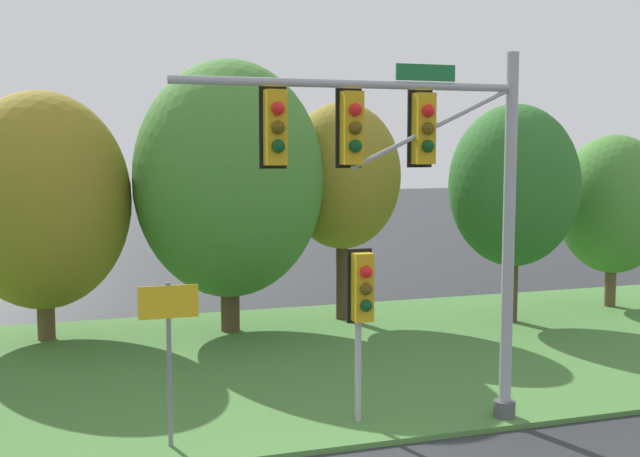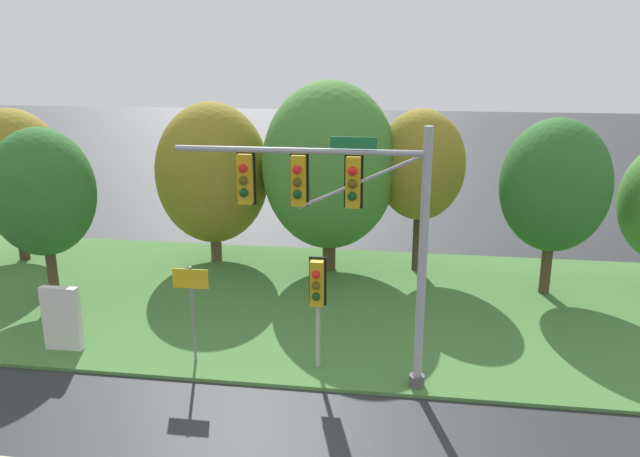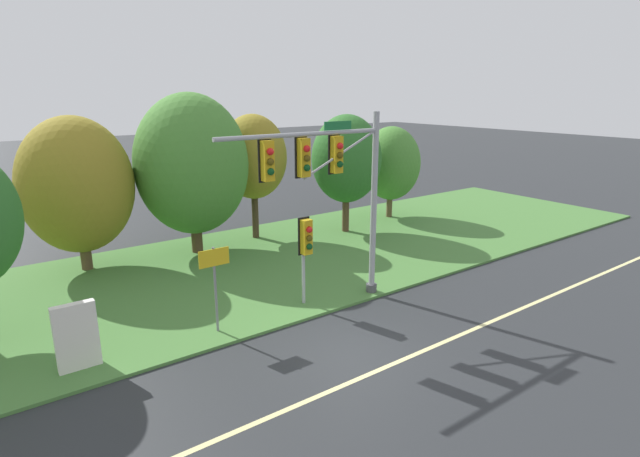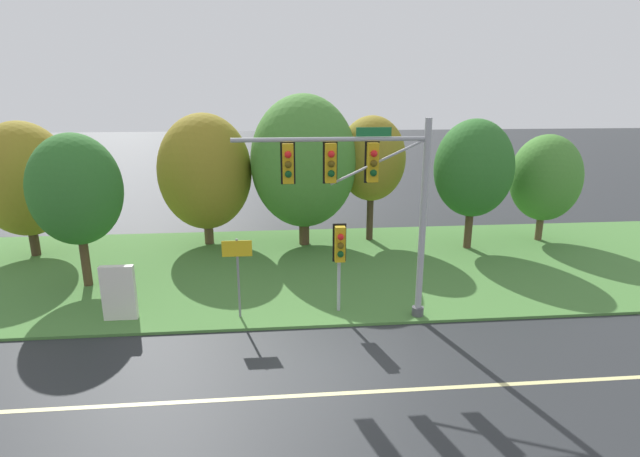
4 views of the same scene
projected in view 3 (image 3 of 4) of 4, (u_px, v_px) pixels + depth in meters
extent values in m
plane|color=#282B2D|center=(353.00, 351.00, 14.75)|extent=(160.00, 160.00, 0.00)
cube|color=beige|center=(381.00, 369.00, 13.81)|extent=(36.00, 0.16, 0.01)
cube|color=#477A38|center=(229.00, 271.00, 21.16)|extent=(48.00, 11.50, 0.10)
cylinder|color=#9EA0A5|center=(374.00, 206.00, 18.03)|extent=(0.22, 0.22, 6.67)
cylinder|color=#4C4C51|center=(371.00, 288.00, 18.88)|extent=(0.40, 0.40, 0.30)
cylinder|color=#9EA0A5|center=(304.00, 134.00, 15.58)|extent=(6.09, 0.14, 0.14)
cylinder|color=#9EA0A5|center=(341.00, 153.00, 16.63)|extent=(3.08, 0.08, 1.47)
cube|color=gold|center=(337.00, 155.00, 16.53)|extent=(0.34, 0.28, 1.22)
cube|color=black|center=(334.00, 154.00, 16.65)|extent=(0.46, 0.04, 1.34)
sphere|color=red|center=(340.00, 146.00, 16.31)|extent=(0.22, 0.22, 0.22)
sphere|color=#51420C|center=(340.00, 155.00, 16.39)|extent=(0.22, 0.22, 0.22)
sphere|color=#0C4219|center=(340.00, 164.00, 16.47)|extent=(0.22, 0.22, 0.22)
cube|color=gold|center=(304.00, 158.00, 15.77)|extent=(0.34, 0.28, 1.22)
cube|color=black|center=(301.00, 157.00, 15.90)|extent=(0.46, 0.04, 1.34)
sphere|color=red|center=(307.00, 149.00, 15.55)|extent=(0.22, 0.22, 0.22)
sphere|color=#51420C|center=(307.00, 158.00, 15.63)|extent=(0.22, 0.22, 0.22)
sphere|color=#0C4219|center=(307.00, 168.00, 15.72)|extent=(0.22, 0.22, 0.22)
cube|color=gold|center=(268.00, 161.00, 15.02)|extent=(0.34, 0.28, 1.22)
cube|color=black|center=(265.00, 160.00, 15.15)|extent=(0.46, 0.04, 1.34)
sphere|color=red|center=(270.00, 152.00, 14.80)|extent=(0.22, 0.22, 0.22)
sphere|color=#51420C|center=(271.00, 162.00, 14.88)|extent=(0.22, 0.22, 0.22)
sphere|color=#0C4219|center=(271.00, 172.00, 14.96)|extent=(0.22, 0.22, 0.22)
cube|color=#196B33|center=(338.00, 126.00, 16.23)|extent=(1.10, 0.04, 0.28)
cylinder|color=#9EA0A5|center=(303.00, 262.00, 17.50)|extent=(0.12, 0.12, 3.07)
cube|color=gold|center=(306.00, 237.00, 17.08)|extent=(0.34, 0.28, 1.22)
cube|color=black|center=(304.00, 236.00, 17.20)|extent=(0.46, 0.04, 1.34)
sphere|color=red|center=(309.00, 230.00, 16.86)|extent=(0.22, 0.22, 0.22)
sphere|color=#51420C|center=(309.00, 238.00, 16.94)|extent=(0.22, 0.22, 0.22)
sphere|color=#0C4219|center=(309.00, 247.00, 17.02)|extent=(0.22, 0.22, 0.22)
cylinder|color=slate|center=(216.00, 290.00, 15.45)|extent=(0.08, 0.08, 2.78)
cube|color=gold|center=(214.00, 258.00, 15.14)|extent=(0.99, 0.03, 0.54)
cylinder|color=brown|center=(84.00, 242.00, 20.99)|extent=(0.45, 0.45, 2.39)
ellipsoid|color=olive|center=(77.00, 185.00, 20.34)|extent=(4.49, 4.49, 5.61)
cylinder|color=#4C3823|center=(196.00, 223.00, 23.24)|extent=(0.51, 0.51, 2.74)
ellipsoid|color=#478433|center=(192.00, 164.00, 22.50)|extent=(5.08, 5.08, 6.35)
cylinder|color=#423021|center=(255.00, 207.00, 25.47)|extent=(0.34, 0.34, 3.24)
ellipsoid|color=olive|center=(253.00, 157.00, 24.79)|extent=(3.36, 3.36, 4.20)
cylinder|color=#4C3823|center=(346.00, 205.00, 26.67)|extent=(0.37, 0.37, 2.90)
ellipsoid|color=#2D6B28|center=(346.00, 159.00, 26.01)|extent=(3.67, 3.67, 4.59)
cylinder|color=brown|center=(390.00, 198.00, 29.84)|extent=(0.34, 0.34, 2.27)
ellipsoid|color=#478433|center=(391.00, 163.00, 29.28)|extent=(3.44, 3.44, 4.30)
cube|color=silver|center=(76.00, 337.00, 13.44)|extent=(1.10, 0.24, 1.90)
cube|color=#4C4C51|center=(65.00, 371.00, 13.45)|extent=(0.10, 0.20, 0.10)
cube|color=#4C4C51|center=(96.00, 362.00, 13.91)|extent=(0.10, 0.20, 0.10)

